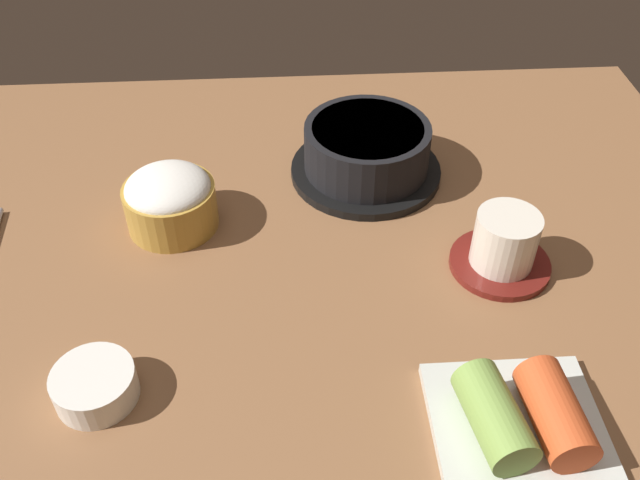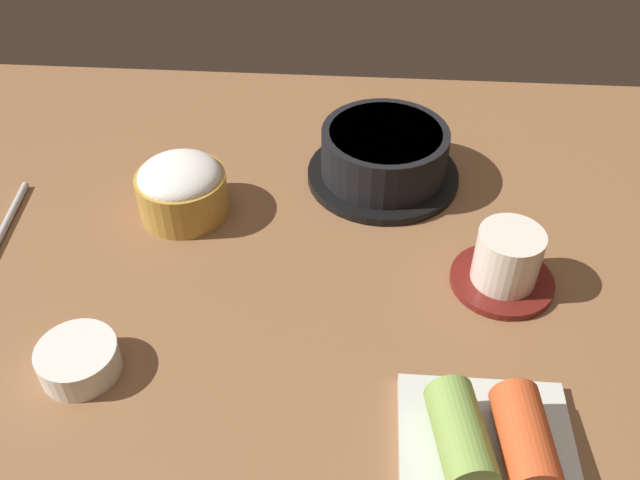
# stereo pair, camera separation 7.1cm
# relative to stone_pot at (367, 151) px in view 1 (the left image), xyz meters

# --- Properties ---
(dining_table) EXTENTS (1.00, 0.76, 0.02)m
(dining_table) POSITION_rel_stone_pot_xyz_m (-0.09, -0.13, -0.04)
(dining_table) COLOR brown
(dining_table) RESTS_ON ground
(stone_pot) EXTENTS (0.18, 0.18, 0.07)m
(stone_pot) POSITION_rel_stone_pot_xyz_m (0.00, 0.00, 0.00)
(stone_pot) COLOR black
(stone_pot) RESTS_ON dining_table
(rice_bowl) EXTENTS (0.10, 0.10, 0.07)m
(rice_bowl) POSITION_rel_stone_pot_xyz_m (-0.22, -0.08, 0.00)
(rice_bowl) COLOR #B78C38
(rice_bowl) RESTS_ON dining_table
(tea_cup_with_saucer) EXTENTS (0.10, 0.10, 0.07)m
(tea_cup_with_saucer) POSITION_rel_stone_pot_xyz_m (0.12, -0.17, -0.00)
(tea_cup_with_saucer) COLOR maroon
(tea_cup_with_saucer) RESTS_ON dining_table
(kimchi_plate) EXTENTS (0.14, 0.14, 0.05)m
(kimchi_plate) POSITION_rel_stone_pot_xyz_m (0.09, -0.37, -0.01)
(kimchi_plate) COLOR silver
(kimchi_plate) RESTS_ON dining_table
(side_bowl_near) EXTENTS (0.07, 0.07, 0.03)m
(side_bowl_near) POSITION_rel_stone_pot_xyz_m (-0.27, -0.31, -0.02)
(side_bowl_near) COLOR white
(side_bowl_near) RESTS_ON dining_table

